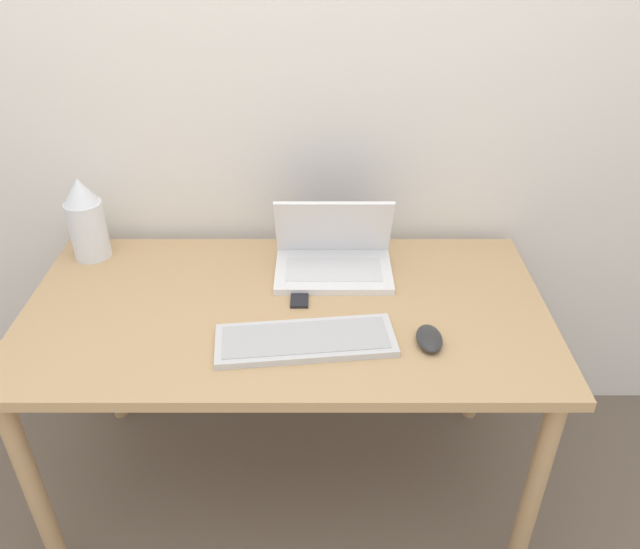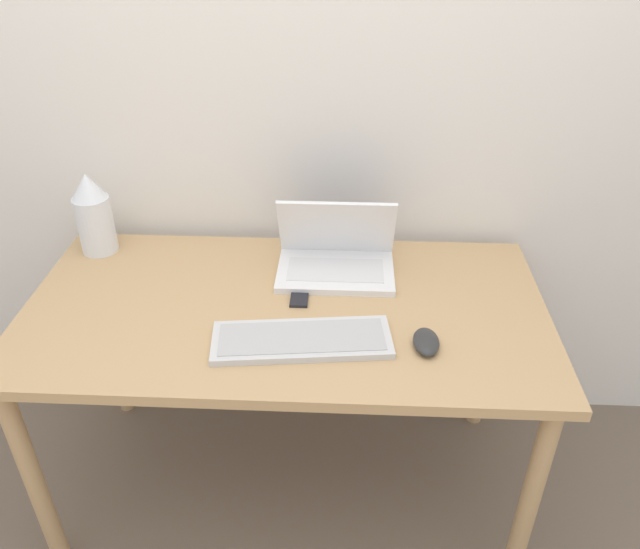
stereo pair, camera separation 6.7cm
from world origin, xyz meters
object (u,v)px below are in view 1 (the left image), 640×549
at_px(vase, 85,219).
at_px(mp3_player, 299,300).
at_px(laptop, 333,255).
at_px(keyboard, 305,340).
at_px(mouse, 429,338).

bearing_deg(vase, mp3_player, -21.10).
bearing_deg(mp3_player, laptop, 59.55).
relative_size(keyboard, mp3_player, 6.91).
distance_m(laptop, mp3_player, 0.19).
distance_m(mouse, mp3_player, 0.37).
distance_m(laptop, keyboard, 0.35).
height_order(keyboard, mouse, mouse).
distance_m(keyboard, vase, 0.79).
bearing_deg(mouse, mp3_player, 151.25).
height_order(laptop, keyboard, laptop).
distance_m(mouse, vase, 1.05).
distance_m(keyboard, mouse, 0.31).
bearing_deg(mp3_player, vase, 158.90).
height_order(keyboard, mp3_player, keyboard).
height_order(laptop, mp3_player, laptop).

